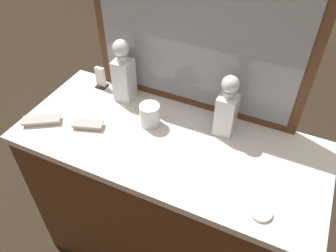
% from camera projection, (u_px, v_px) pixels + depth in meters
% --- Properties ---
extents(ground_plane, '(6.00, 6.00, 0.00)m').
position_uv_depth(ground_plane, '(168.00, 248.00, 2.01)').
color(ground_plane, '#2D2319').
extents(dresser, '(1.30, 0.57, 0.91)m').
position_uv_depth(dresser, '(168.00, 204.00, 1.70)').
color(dresser, brown).
rests_on(dresser, ground_plane).
extents(dresser_mirror, '(0.94, 0.03, 0.72)m').
position_uv_depth(dresser_mirror, '(196.00, 33.00, 1.32)').
color(dresser_mirror, brown).
rests_on(dresser_mirror, dresser).
extents(crystal_decanter_front, '(0.08, 0.08, 0.28)m').
position_uv_depth(crystal_decanter_front, '(226.00, 111.00, 1.35)').
color(crystal_decanter_front, white).
rests_on(crystal_decanter_front, dresser).
extents(crystal_decanter_rear, '(0.08, 0.08, 0.31)m').
position_uv_depth(crystal_decanter_rear, '(124.00, 77.00, 1.52)').
color(crystal_decanter_rear, white).
rests_on(crystal_decanter_rear, dresser).
extents(crystal_tumbler_far_left, '(0.09, 0.09, 0.10)m').
position_uv_depth(crystal_tumbler_far_left, '(150.00, 116.00, 1.44)').
color(crystal_tumbler_far_left, white).
rests_on(crystal_tumbler_far_left, dresser).
extents(silver_brush_rear, '(0.14, 0.09, 0.02)m').
position_uv_depth(silver_brush_rear, '(88.00, 125.00, 1.44)').
color(silver_brush_rear, '#B7A88C').
rests_on(silver_brush_rear, dresser).
extents(silver_brush_far_right, '(0.17, 0.13, 0.02)m').
position_uv_depth(silver_brush_far_right, '(42.00, 120.00, 1.46)').
color(silver_brush_far_right, '#B7A88C').
rests_on(silver_brush_far_right, dresser).
extents(porcelain_dish, '(0.08, 0.08, 0.01)m').
position_uv_depth(porcelain_dish, '(261.00, 213.00, 1.13)').
color(porcelain_dish, silver).
rests_on(porcelain_dish, dresser).
extents(napkin_holder, '(0.05, 0.05, 0.11)m').
position_uv_depth(napkin_holder, '(101.00, 79.00, 1.64)').
color(napkin_holder, black).
rests_on(napkin_holder, dresser).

